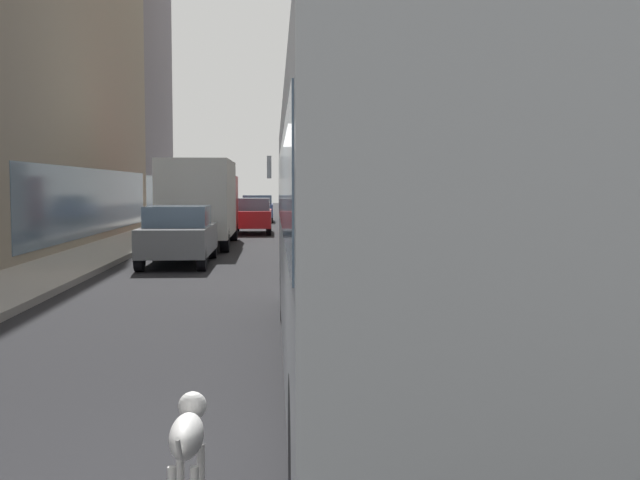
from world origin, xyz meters
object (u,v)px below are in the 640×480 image
object	(u,v)px
car_red_coupe	(252,216)
dalmatian_dog	(188,435)
car_black_suv	(352,221)
car_blue_hatchback	(258,208)
box_truck	(201,200)
car_grey_wagon	(179,235)
transit_bus	(393,220)

from	to	relation	value
car_red_coupe	dalmatian_dog	size ratio (longest dim) A/B	4.38
car_black_suv	car_blue_hatchback	distance (m)	18.19
car_red_coupe	box_truck	xyz separation A→B (m)	(-1.60, -7.58, 0.85)
car_blue_hatchback	dalmatian_dog	size ratio (longest dim) A/B	4.32
car_red_coupe	car_grey_wagon	world-z (taller)	same
car_red_coupe	car_blue_hatchback	distance (m)	11.74
transit_bus	car_grey_wagon	bearing A→B (deg)	107.48
car_black_suv	box_truck	size ratio (longest dim) A/B	0.54
car_black_suv	car_grey_wagon	bearing A→B (deg)	-124.64
box_truck	dalmatian_dog	bearing A→B (deg)	-84.89
car_blue_hatchback	dalmatian_dog	xyz separation A→B (m)	(0.46, -42.33, -0.31)
car_black_suv	dalmatian_dog	world-z (taller)	car_black_suv
car_red_coupe	car_grey_wagon	xyz separation A→B (m)	(-1.60, -14.11, 0.00)
car_grey_wagon	car_red_coupe	bearing A→B (deg)	83.53
car_black_suv	transit_bus	bearing A→B (deg)	-94.40
box_truck	car_red_coupe	bearing A→B (deg)	78.08
transit_bus	car_blue_hatchback	distance (m)	38.64
car_black_suv	dalmatian_dog	size ratio (longest dim) A/B	4.23
box_truck	dalmatian_dog	world-z (taller)	box_truck
transit_bus	box_truck	world-z (taller)	same
car_grey_wagon	box_truck	bearing A→B (deg)	90.00
car_red_coupe	car_blue_hatchback	xyz separation A→B (m)	(-0.00, 11.74, 0.00)
car_black_suv	dalmatian_dog	bearing A→B (deg)	-98.20
car_red_coupe	car_black_suv	xyz separation A→B (m)	(4.00, -6.01, 0.00)
car_grey_wagon	car_blue_hatchback	world-z (taller)	same
car_blue_hatchback	box_truck	size ratio (longest dim) A/B	0.55
car_grey_wagon	transit_bus	bearing A→B (deg)	-72.52
car_black_suv	box_truck	bearing A→B (deg)	-164.36
car_black_suv	car_blue_hatchback	bearing A→B (deg)	102.70
car_red_coupe	car_blue_hatchback	size ratio (longest dim) A/B	1.02
transit_bus	car_red_coupe	size ratio (longest dim) A/B	2.73
car_grey_wagon	car_black_suv	bearing A→B (deg)	55.36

